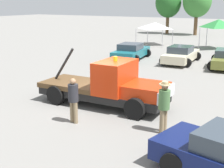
{
  "coord_description": "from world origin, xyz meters",
  "views": [
    {
      "loc": [
        7.36,
        -11.54,
        4.58
      ],
      "look_at": [
        0.5,
        0.0,
        1.05
      ],
      "focal_mm": 50.0,
      "sensor_mm": 36.0,
      "label": 1
    }
  ],
  "objects_px": {
    "tree_center": "(168,3)",
    "canopy_tent_green": "(219,24)",
    "tow_truck": "(110,87)",
    "canopy_tent_white": "(155,26)",
    "parked_car_cream": "(181,55)",
    "person_at_hood": "(73,97)",
    "tree_left": "(197,1)",
    "parked_car_teal": "(131,52)",
    "person_near_truck": "(164,103)"
  },
  "relations": [
    {
      "from": "tow_truck",
      "to": "parked_car_cream",
      "type": "distance_m",
      "value": 11.72
    },
    {
      "from": "parked_car_teal",
      "to": "canopy_tent_white",
      "type": "height_order",
      "value": "canopy_tent_white"
    },
    {
      "from": "tree_left",
      "to": "canopy_tent_green",
      "type": "bearing_deg",
      "value": -64.78
    },
    {
      "from": "person_near_truck",
      "to": "parked_car_cream",
      "type": "distance_m",
      "value": 13.82
    },
    {
      "from": "person_at_hood",
      "to": "canopy_tent_green",
      "type": "distance_m",
      "value": 23.37
    },
    {
      "from": "canopy_tent_white",
      "to": "canopy_tent_green",
      "type": "relative_size",
      "value": 1.06
    },
    {
      "from": "tree_center",
      "to": "canopy_tent_white",
      "type": "bearing_deg",
      "value": -75.06
    },
    {
      "from": "tree_left",
      "to": "tree_center",
      "type": "xyz_separation_m",
      "value": [
        -4.26,
        0.05,
        -0.27
      ]
    },
    {
      "from": "parked_car_cream",
      "to": "tree_center",
      "type": "height_order",
      "value": "tree_center"
    },
    {
      "from": "canopy_tent_green",
      "to": "canopy_tent_white",
      "type": "bearing_deg",
      "value": -177.23
    },
    {
      "from": "parked_car_teal",
      "to": "tree_center",
      "type": "relative_size",
      "value": 0.74
    },
    {
      "from": "tow_truck",
      "to": "canopy_tent_green",
      "type": "xyz_separation_m",
      "value": [
        0.04,
        20.87,
        1.61
      ]
    },
    {
      "from": "parked_car_cream",
      "to": "canopy_tent_white",
      "type": "distance_m",
      "value": 10.79
    },
    {
      "from": "person_at_hood",
      "to": "parked_car_cream",
      "type": "xyz_separation_m",
      "value": [
        -0.47,
        14.16,
        -0.38
      ]
    },
    {
      "from": "parked_car_cream",
      "to": "tree_left",
      "type": "relative_size",
      "value": 0.68
    },
    {
      "from": "person_near_truck",
      "to": "canopy_tent_green",
      "type": "height_order",
      "value": "canopy_tent_green"
    },
    {
      "from": "person_at_hood",
      "to": "canopy_tent_white",
      "type": "distance_m",
      "value": 23.92
    },
    {
      "from": "person_at_hood",
      "to": "tree_center",
      "type": "height_order",
      "value": "tree_center"
    },
    {
      "from": "parked_car_cream",
      "to": "person_at_hood",
      "type": "bearing_deg",
      "value": 178.39
    },
    {
      "from": "person_near_truck",
      "to": "parked_car_cream",
      "type": "bearing_deg",
      "value": 111.65
    },
    {
      "from": "person_at_hood",
      "to": "tree_center",
      "type": "xyz_separation_m",
      "value": [
        -9.85,
        35.65,
        3.46
      ]
    },
    {
      "from": "person_near_truck",
      "to": "canopy_tent_white",
      "type": "height_order",
      "value": "canopy_tent_white"
    },
    {
      "from": "tow_truck",
      "to": "tree_left",
      "type": "relative_size",
      "value": 0.86
    },
    {
      "from": "canopy_tent_green",
      "to": "person_near_truck",
      "type": "bearing_deg",
      "value": -81.97
    },
    {
      "from": "canopy_tent_white",
      "to": "tree_center",
      "type": "height_order",
      "value": "tree_center"
    },
    {
      "from": "tow_truck",
      "to": "tree_left",
      "type": "bearing_deg",
      "value": 97.52
    },
    {
      "from": "person_near_truck",
      "to": "tree_center",
      "type": "relative_size",
      "value": 0.28
    },
    {
      "from": "person_at_hood",
      "to": "tree_left",
      "type": "bearing_deg",
      "value": -158.02
    },
    {
      "from": "parked_car_cream",
      "to": "tree_center",
      "type": "xyz_separation_m",
      "value": [
        -9.38,
        21.48,
        3.84
      ]
    },
    {
      "from": "tree_center",
      "to": "tow_truck",
      "type": "bearing_deg",
      "value": -73.24
    },
    {
      "from": "parked_car_teal",
      "to": "canopy_tent_green",
      "type": "xyz_separation_m",
      "value": [
        4.68,
        9.78,
        1.87
      ]
    },
    {
      "from": "canopy_tent_green",
      "to": "parked_car_teal",
      "type": "bearing_deg",
      "value": -115.59
    },
    {
      "from": "canopy_tent_green",
      "to": "tree_center",
      "type": "distance_m",
      "value": 16.02
    },
    {
      "from": "person_near_truck",
      "to": "tree_left",
      "type": "bearing_deg",
      "value": 110.02
    },
    {
      "from": "person_near_truck",
      "to": "canopy_tent_white",
      "type": "bearing_deg",
      "value": 119.54
    },
    {
      "from": "canopy_tent_green",
      "to": "tree_center",
      "type": "bearing_deg",
      "value": 129.17
    },
    {
      "from": "tree_center",
      "to": "tree_left",
      "type": "bearing_deg",
      "value": -0.7
    },
    {
      "from": "parked_car_cream",
      "to": "parked_car_teal",
      "type": "bearing_deg",
      "value": 95.25
    },
    {
      "from": "tree_center",
      "to": "canopy_tent_green",
      "type": "bearing_deg",
      "value": -50.83
    },
    {
      "from": "parked_car_cream",
      "to": "tree_center",
      "type": "relative_size",
      "value": 0.72
    },
    {
      "from": "person_at_hood",
      "to": "canopy_tent_white",
      "type": "xyz_separation_m",
      "value": [
        -6.47,
        23.0,
        1.06
      ]
    },
    {
      "from": "person_near_truck",
      "to": "parked_car_teal",
      "type": "bearing_deg",
      "value": 127.38
    },
    {
      "from": "canopy_tent_white",
      "to": "person_at_hood",
      "type": "bearing_deg",
      "value": -74.28
    },
    {
      "from": "tree_left",
      "to": "tree_center",
      "type": "distance_m",
      "value": 4.27
    },
    {
      "from": "tree_left",
      "to": "person_at_hood",
      "type": "bearing_deg",
      "value": -81.08
    },
    {
      "from": "tow_truck",
      "to": "canopy_tent_white",
      "type": "distance_m",
      "value": 21.62
    },
    {
      "from": "person_near_truck",
      "to": "person_at_hood",
      "type": "relative_size",
      "value": 1.07
    },
    {
      "from": "person_at_hood",
      "to": "parked_car_cream",
      "type": "bearing_deg",
      "value": -165.05
    },
    {
      "from": "parked_car_teal",
      "to": "parked_car_cream",
      "type": "distance_m",
      "value": 4.07
    },
    {
      "from": "tree_center",
      "to": "person_at_hood",
      "type": "bearing_deg",
      "value": -74.56
    }
  ]
}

